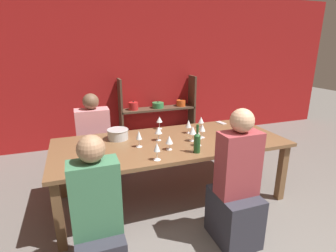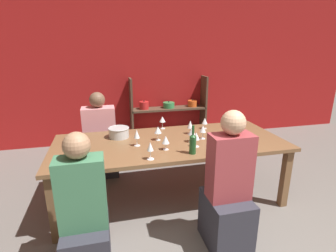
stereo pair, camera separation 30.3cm
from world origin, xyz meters
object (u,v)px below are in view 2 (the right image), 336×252
at_px(shelf_unit, 169,119).
at_px(wine_glass_empty_b, 166,140).
at_px(wine_glass_white_b, 158,130).
at_px(wine_glass_white_c, 162,120).
at_px(wine_glass_empty_a, 150,147).
at_px(cell_phone, 227,124).
at_px(wine_glass_red_c, 222,139).
at_px(wine_glass_white_d, 205,121).
at_px(person_far_a, 101,144).
at_px(person_near_a, 227,198).
at_px(wine_glass_empty_c, 192,131).
at_px(wine_glass_red_a, 137,135).
at_px(mixing_bowl, 119,132).
at_px(dining_table, 170,147).
at_px(wine_glass_red_d, 203,129).
at_px(person_near_b, 85,221).
at_px(wine_glass_white_a, 190,125).
at_px(wine_bottle_green, 193,143).
at_px(wine_glass_red_b, 196,137).

relative_size(shelf_unit, wine_glass_empty_b, 9.46).
relative_size(wine_glass_white_b, wine_glass_white_c, 0.99).
relative_size(wine_glass_empty_a, cell_phone, 1.09).
bearing_deg(wine_glass_red_c, wine_glass_empty_b, 166.46).
relative_size(wine_glass_white_d, person_far_a, 0.12).
distance_m(wine_glass_white_c, person_near_a, 1.43).
xyz_separation_m(wine_glass_white_d, cell_phone, (0.36, 0.09, -0.10)).
bearing_deg(shelf_unit, wine_glass_empty_c, -96.89).
xyz_separation_m(shelf_unit, wine_glass_red_a, (-0.86, -2.04, 0.44)).
height_order(mixing_bowl, wine_glass_empty_c, wine_glass_empty_c).
relative_size(dining_table, wine_glass_red_d, 16.03).
bearing_deg(wine_glass_red_c, person_near_b, -161.14).
distance_m(person_far_a, person_near_b, 1.77).
height_order(wine_glass_white_d, wine_glass_red_d, wine_glass_red_d).
xyz_separation_m(wine_glass_red_a, wine_glass_white_a, (0.69, 0.25, -0.01)).
xyz_separation_m(wine_glass_red_c, person_near_b, (-1.38, -0.47, -0.40)).
height_order(mixing_bowl, wine_glass_red_d, wine_glass_red_d).
relative_size(wine_bottle_green, wine_glass_red_d, 1.82).
height_order(mixing_bowl, cell_phone, mixing_bowl).
relative_size(wine_glass_white_a, wine_glass_empty_b, 1.11).
xyz_separation_m(wine_glass_white_b, cell_phone, (1.04, 0.37, -0.11)).
bearing_deg(wine_glass_red_b, wine_glass_red_c, -30.90).
bearing_deg(mixing_bowl, cell_phone, 6.39).
bearing_deg(wine_glass_white_d, cell_phone, 13.69).
bearing_deg(person_near_a, wine_glass_white_b, 114.89).
height_order(shelf_unit, wine_glass_red_b, shelf_unit).
height_order(wine_glass_white_c, person_far_a, person_far_a).
bearing_deg(wine_bottle_green, wine_glass_white_a, 73.90).
distance_m(wine_glass_empty_a, wine_glass_white_d, 1.16).
distance_m(wine_glass_empty_a, wine_glass_empty_b, 0.28).
xyz_separation_m(wine_bottle_green, wine_glass_white_b, (-0.26, 0.47, 0.01)).
bearing_deg(wine_glass_red_c, wine_glass_white_b, 143.28).
height_order(shelf_unit, wine_glass_white_a, shelf_unit).
bearing_deg(wine_glass_white_c, wine_glass_empty_a, -109.41).
bearing_deg(person_near_b, wine_bottle_green, 23.02).
relative_size(wine_glass_white_a, wine_glass_red_d, 1.04).
height_order(wine_bottle_green, person_near_a, person_near_a).
bearing_deg(person_near_b, shelf_unit, 63.77).
height_order(wine_glass_red_a, wine_glass_empty_a, wine_glass_red_a).
height_order(wine_glass_red_b, wine_glass_empty_c, wine_glass_empty_c).
distance_m(wine_glass_white_a, wine_glass_empty_c, 0.29).
relative_size(wine_glass_white_b, person_near_a, 0.13).
xyz_separation_m(dining_table, wine_glass_red_a, (-0.38, -0.05, 0.20)).
distance_m(wine_glass_red_b, wine_glass_empty_a, 0.57).
height_order(wine_glass_red_a, wine_glass_red_d, wine_glass_red_a).
distance_m(wine_bottle_green, wine_glass_white_c, 0.89).
relative_size(wine_glass_white_c, person_near_a, 0.13).
relative_size(dining_table, person_near_b, 2.19).
height_order(person_far_a, person_near_b, person_near_b).
bearing_deg(wine_glass_empty_a, wine_glass_empty_b, 45.65).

